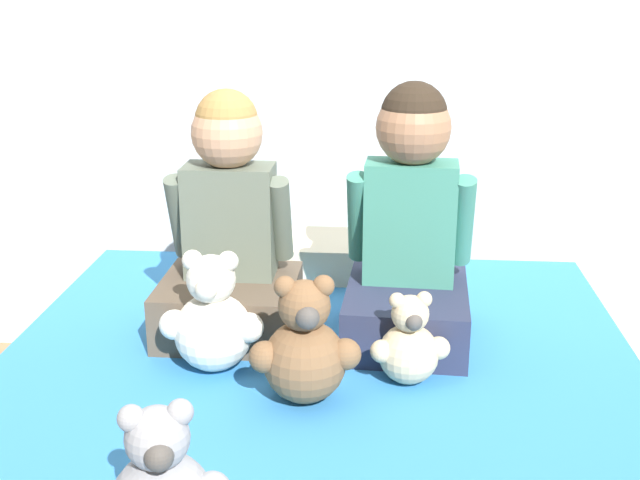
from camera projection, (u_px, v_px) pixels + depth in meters
bed at (312, 468)px, 1.90m from camera, size 1.60×1.86×0.41m
child_on_left at (229, 236)px, 2.07m from camera, size 0.35×0.33×0.64m
child_on_right at (409, 235)px, 2.04m from camera, size 0.33×0.41×0.66m
teddy_bear_held_by_left_child at (213, 320)px, 1.89m from camera, size 0.25×0.19×0.30m
teddy_bear_held_by_right_child at (409, 345)px, 1.84m from camera, size 0.18×0.14×0.22m
teddy_bear_between_children at (305, 349)px, 1.75m from camera, size 0.24×0.18×0.29m
pillow_at_headboard at (333, 256)px, 2.54m from camera, size 0.46×0.26×0.11m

